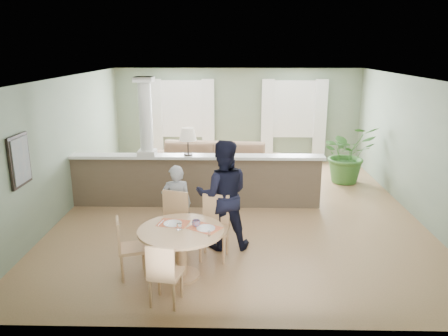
{
  "coord_description": "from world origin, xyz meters",
  "views": [
    {
      "loc": [
        -0.11,
        -8.54,
        3.27
      ],
      "look_at": [
        -0.28,
        -1.0,
        1.17
      ],
      "focal_mm": 35.0,
      "sensor_mm": 36.0,
      "label": 1
    }
  ],
  "objects_px": {
    "child_person": "(177,205)",
    "sofa": "(212,165)",
    "chair_side": "(127,245)",
    "houseplant": "(347,154)",
    "man_person": "(223,195)",
    "chair_far_boy": "(173,220)",
    "dining_table": "(182,239)",
    "chair_near": "(164,272)",
    "chair_far_man": "(215,224)"
  },
  "relations": [
    {
      "from": "chair_far_boy",
      "to": "child_person",
      "type": "bearing_deg",
      "value": 104.19
    },
    {
      "from": "dining_table",
      "to": "chair_far_man",
      "type": "relative_size",
      "value": 1.23
    },
    {
      "from": "sofa",
      "to": "chair_side",
      "type": "height_order",
      "value": "sofa"
    },
    {
      "from": "sofa",
      "to": "chair_far_boy",
      "type": "bearing_deg",
      "value": -91.65
    },
    {
      "from": "chair_side",
      "to": "child_person",
      "type": "xyz_separation_m",
      "value": [
        0.58,
        1.17,
        0.2
      ]
    },
    {
      "from": "houseplant",
      "to": "chair_near",
      "type": "distance_m",
      "value": 6.65
    },
    {
      "from": "chair_far_man",
      "to": "chair_far_boy",
      "type": "bearing_deg",
      "value": 179.39
    },
    {
      "from": "chair_far_boy",
      "to": "chair_near",
      "type": "bearing_deg",
      "value": -69.96
    },
    {
      "from": "chair_far_boy",
      "to": "chair_near",
      "type": "distance_m",
      "value": 1.54
    },
    {
      "from": "man_person",
      "to": "sofa",
      "type": "bearing_deg",
      "value": -88.2
    },
    {
      "from": "houseplant",
      "to": "man_person",
      "type": "height_order",
      "value": "man_person"
    },
    {
      "from": "houseplant",
      "to": "chair_near",
      "type": "relative_size",
      "value": 1.65
    },
    {
      "from": "sofa",
      "to": "chair_far_boy",
      "type": "height_order",
      "value": "chair_far_boy"
    },
    {
      "from": "sofa",
      "to": "houseplant",
      "type": "height_order",
      "value": "houseplant"
    },
    {
      "from": "chair_far_boy",
      "to": "chair_side",
      "type": "bearing_deg",
      "value": -109.14
    },
    {
      "from": "dining_table",
      "to": "child_person",
      "type": "xyz_separation_m",
      "value": [
        -0.22,
        1.16,
        0.09
      ]
    },
    {
      "from": "chair_near",
      "to": "man_person",
      "type": "distance_m",
      "value": 1.97
    },
    {
      "from": "houseplant",
      "to": "chair_side",
      "type": "relative_size",
      "value": 1.61
    },
    {
      "from": "chair_far_boy",
      "to": "child_person",
      "type": "height_order",
      "value": "child_person"
    },
    {
      "from": "chair_far_boy",
      "to": "chair_far_man",
      "type": "xyz_separation_m",
      "value": [
        0.69,
        -0.1,
        -0.01
      ]
    },
    {
      "from": "sofa",
      "to": "houseplant",
      "type": "bearing_deg",
      "value": 9.21
    },
    {
      "from": "dining_table",
      "to": "chair_far_man",
      "type": "bearing_deg",
      "value": 56.56
    },
    {
      "from": "houseplant",
      "to": "child_person",
      "type": "xyz_separation_m",
      "value": [
        -3.77,
        -3.61,
        -0.03
      ]
    },
    {
      "from": "sofa",
      "to": "dining_table",
      "type": "height_order",
      "value": "sofa"
    },
    {
      "from": "chair_side",
      "to": "man_person",
      "type": "bearing_deg",
      "value": -69.89
    },
    {
      "from": "chair_far_boy",
      "to": "chair_near",
      "type": "height_order",
      "value": "chair_far_boy"
    },
    {
      "from": "chair_side",
      "to": "man_person",
      "type": "relative_size",
      "value": 0.49
    },
    {
      "from": "child_person",
      "to": "sofa",
      "type": "bearing_deg",
      "value": -106.13
    },
    {
      "from": "dining_table",
      "to": "chair_side",
      "type": "bearing_deg",
      "value": -179.73
    },
    {
      "from": "chair_far_boy",
      "to": "man_person",
      "type": "bearing_deg",
      "value": 33.61
    },
    {
      "from": "chair_side",
      "to": "dining_table",
      "type": "bearing_deg",
      "value": -106.49
    },
    {
      "from": "chair_far_boy",
      "to": "child_person",
      "type": "relative_size",
      "value": 0.74
    },
    {
      "from": "chair_near",
      "to": "child_person",
      "type": "bearing_deg",
      "value": -76.39
    },
    {
      "from": "houseplant",
      "to": "sofa",
      "type": "bearing_deg",
      "value": -175.91
    },
    {
      "from": "chair_far_boy",
      "to": "dining_table",
      "type": "bearing_deg",
      "value": -56.2
    },
    {
      "from": "child_person",
      "to": "man_person",
      "type": "relative_size",
      "value": 0.75
    },
    {
      "from": "child_person",
      "to": "man_person",
      "type": "distance_m",
      "value": 0.83
    },
    {
      "from": "chair_far_man",
      "to": "child_person",
      "type": "bearing_deg",
      "value": 151.54
    },
    {
      "from": "houseplant",
      "to": "chair_far_man",
      "type": "relative_size",
      "value": 1.44
    },
    {
      "from": "child_person",
      "to": "chair_far_boy",
      "type": "bearing_deg",
      "value": 78.71
    },
    {
      "from": "dining_table",
      "to": "chair_far_man",
      "type": "distance_m",
      "value": 0.81
    },
    {
      "from": "dining_table",
      "to": "chair_near",
      "type": "xyz_separation_m",
      "value": [
        -0.15,
        -0.76,
        -0.11
      ]
    },
    {
      "from": "dining_table",
      "to": "chair_side",
      "type": "xyz_separation_m",
      "value": [
        -0.8,
        -0.0,
        -0.1
      ]
    },
    {
      "from": "houseplant",
      "to": "man_person",
      "type": "xyz_separation_m",
      "value": [
        -2.98,
        -3.75,
        0.2
      ]
    },
    {
      "from": "chair_far_boy",
      "to": "chair_far_man",
      "type": "height_order",
      "value": "chair_far_boy"
    },
    {
      "from": "chair_near",
      "to": "houseplant",
      "type": "bearing_deg",
      "value": -112.41
    },
    {
      "from": "chair_near",
      "to": "dining_table",
      "type": "bearing_deg",
      "value": -89.69
    },
    {
      "from": "man_person",
      "to": "child_person",
      "type": "bearing_deg",
      "value": -14.24
    },
    {
      "from": "dining_table",
      "to": "chair_far_boy",
      "type": "distance_m",
      "value": 0.81
    },
    {
      "from": "houseplant",
      "to": "chair_far_boy",
      "type": "relative_size",
      "value": 1.42
    }
  ]
}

